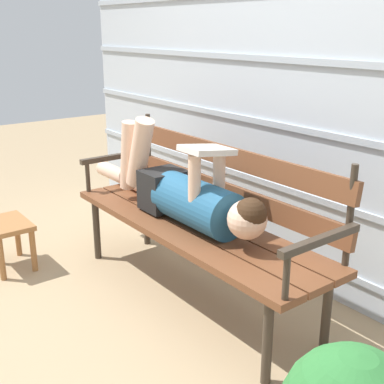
# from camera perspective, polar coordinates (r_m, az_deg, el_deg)

# --- Properties ---
(ground_plane) EXTENTS (12.00, 12.00, 0.00)m
(ground_plane) POSITION_cam_1_polar(r_m,az_deg,el_deg) (2.83, -2.89, -12.74)
(ground_plane) COLOR tan
(house_siding) EXTENTS (4.21, 0.08, 2.56)m
(house_siding) POSITION_cam_1_polar(r_m,az_deg,el_deg) (2.96, 10.19, 14.61)
(house_siding) COLOR #B2BCC6
(house_siding) RESTS_ON ground
(park_bench) EXTENTS (1.76, 0.51, 0.91)m
(park_bench) POSITION_cam_1_polar(r_m,az_deg,el_deg) (2.75, 1.19, -2.34)
(park_bench) COLOR brown
(park_bench) RESTS_ON ground
(reclining_person) EXTENTS (1.67, 0.25, 0.54)m
(reclining_person) POSITION_cam_1_polar(r_m,az_deg,el_deg) (2.73, -1.07, -0.06)
(reclining_person) COLOR #23567A
(footstool) EXTENTS (0.36, 0.24, 0.31)m
(footstool) POSITION_cam_1_polar(r_m,az_deg,el_deg) (3.34, -20.13, -4.31)
(footstool) COLOR #9E6638
(footstool) RESTS_ON ground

